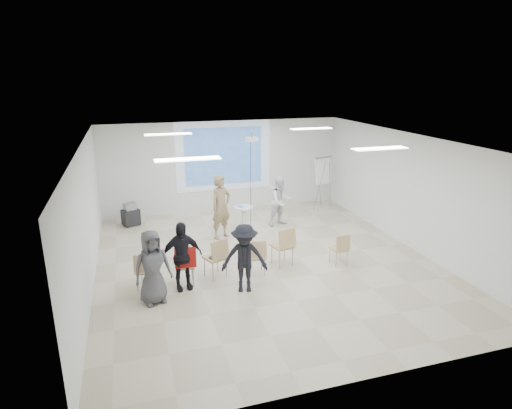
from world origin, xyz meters
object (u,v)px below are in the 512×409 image
object	(u,v)px
av_cart	(131,215)
laptop	(215,256)
audience_outer	(152,263)
audience_left	(181,251)
player_right	(281,199)
pedestal_table	(244,216)
flipchart_easel	(323,171)
audience_mid	(244,254)
chair_far_left	(145,269)
player_left	(221,203)
chair_left_inner	(217,255)
chair_right_far	(340,247)
chair_right_inner	(284,244)
chair_left_mid	(185,264)
chair_center	(257,254)

from	to	relation	value
av_cart	laptop	bearing A→B (deg)	-90.67
audience_outer	audience_left	bearing A→B (deg)	17.09
player_right	audience_left	world-z (taller)	audience_left
laptop	av_cart	size ratio (longest dim) A/B	0.49
pedestal_table	flipchart_easel	xyz separation A→B (m)	(3.09, 1.12, 0.95)
audience_mid	flipchart_easel	world-z (taller)	flipchart_easel
chair_far_left	audience_mid	distance (m)	2.15
player_left	av_cart	size ratio (longest dim) A/B	2.89
laptop	audience_outer	world-z (taller)	audience_outer
chair_left_inner	chair_right_far	distance (m)	2.99
chair_right_far	chair_right_inner	bearing A→B (deg)	160.78
audience_left	laptop	bearing A→B (deg)	17.85
chair_left_inner	av_cart	size ratio (longest dim) A/B	1.34
player_left	chair_left_mid	distance (m)	2.98
chair_center	chair_right_far	distance (m)	2.09
chair_right_inner	flipchart_easel	world-z (taller)	flipchart_easel
player_left	laptop	distance (m)	2.50
chair_left_mid	laptop	xyz separation A→B (m)	(0.71, 0.24, -0.01)
pedestal_table	chair_right_far	size ratio (longest dim) A/B	0.88
pedestal_table	chair_center	xyz separation A→B (m)	(-0.54, -3.11, 0.13)
player_left	player_right	distance (m)	2.04
laptop	audience_mid	bearing A→B (deg)	97.52
player_right	laptop	size ratio (longest dim) A/B	4.80
player_right	chair_center	world-z (taller)	player_right
player_left	audience_outer	bearing A→B (deg)	-152.87
chair_far_left	chair_center	bearing A→B (deg)	18.61
audience_left	player_left	bearing A→B (deg)	54.84
player_right	chair_far_left	distance (m)	5.19
chair_right_inner	audience_mid	distance (m)	1.56
laptop	chair_left_mid	bearing A→B (deg)	-3.09
pedestal_table	audience_mid	distance (m)	3.90
chair_left_mid	audience_outer	distance (m)	0.94
av_cart	chair_left_mid	bearing A→B (deg)	-100.25
player_right	chair_right_inner	world-z (taller)	player_right
audience_outer	flipchart_easel	size ratio (longest dim) A/B	0.96
chair_right_inner	chair_left_inner	bearing A→B (deg)	173.48
pedestal_table	chair_far_left	xyz separation A→B (m)	(-3.02, -3.09, 0.11)
player_right	pedestal_table	bearing A→B (deg)	162.30
pedestal_table	chair_right_inner	distance (m)	2.84
player_left	chair_left_inner	distance (m)	2.57
chair_left_mid	av_cart	size ratio (longest dim) A/B	1.24
chair_right_far	audience_left	size ratio (longest dim) A/B	0.46
player_left	chair_right_far	xyz separation A→B (m)	(2.34, -2.63, -0.56)
player_left	audience_mid	distance (m)	3.20
audience_mid	chair_left_mid	bearing A→B (deg)	167.72
chair_center	audience_outer	world-z (taller)	audience_outer
chair_right_inner	audience_left	size ratio (longest dim) A/B	0.56
chair_right_far	av_cart	distance (m)	6.52
chair_right_far	player_right	bearing A→B (deg)	92.84
chair_left_inner	flipchart_easel	size ratio (longest dim) A/B	0.53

